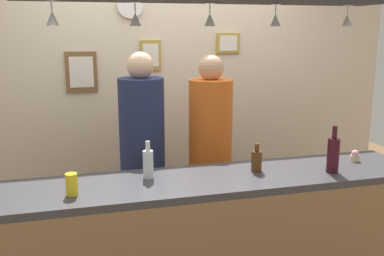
{
  "coord_description": "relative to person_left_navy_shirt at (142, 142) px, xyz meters",
  "views": [
    {
      "loc": [
        -0.78,
        -2.78,
        1.85
      ],
      "look_at": [
        0.0,
        0.1,
        1.18
      ],
      "focal_mm": 41.14,
      "sensor_mm": 36.0,
      "label": 1
    }
  ],
  "objects": [
    {
      "name": "drink_can",
      "position": [
        -0.52,
        -0.84,
        0.01
      ],
      "size": [
        0.07,
        0.07,
        0.12
      ],
      "primitive_type": "cylinder",
      "color": "yellow",
      "rests_on": "bar_counter"
    },
    {
      "name": "bottle_soda_clear",
      "position": [
        -0.07,
        -0.66,
        0.04
      ],
      "size": [
        0.06,
        0.06,
        0.23
      ],
      "color": "silver",
      "rests_on": "bar_counter"
    },
    {
      "name": "person_left_navy_shirt",
      "position": [
        0.0,
        0.0,
        0.0
      ],
      "size": [
        0.34,
        0.34,
        1.7
      ],
      "color": "#2D334C",
      "rests_on": "ground_plane"
    },
    {
      "name": "person_right_orange_shirt",
      "position": [
        0.54,
        0.0,
        -0.02
      ],
      "size": [
        0.34,
        0.34,
        1.67
      ],
      "color": "#2D334C",
      "rests_on": "ground_plane"
    },
    {
      "name": "picture_frame_upper_small",
      "position": [
        0.9,
        0.65,
        0.71
      ],
      "size": [
        0.22,
        0.02,
        0.18
      ],
      "color": "#B29338",
      "rests_on": "back_wall"
    },
    {
      "name": "hanging_wineglass_center_right",
      "position": [
        1.21,
        -0.71,
        0.89
      ],
      "size": [
        0.07,
        0.07,
        0.13
      ],
      "color": "silver",
      "rests_on": "overhead_glass_rack"
    },
    {
      "name": "picture_frame_caricature",
      "position": [
        -0.4,
        0.65,
        0.48
      ],
      "size": [
        0.26,
        0.02,
        0.34
      ],
      "color": "brown",
      "rests_on": "back_wall"
    },
    {
      "name": "bottle_beer_brown_stubby",
      "position": [
        0.62,
        -0.71,
        0.02
      ],
      "size": [
        0.07,
        0.07,
        0.18
      ],
      "color": "#512D14",
      "rests_on": "bar_counter"
    },
    {
      "name": "back_wall",
      "position": [
        0.31,
        0.69,
        0.28
      ],
      "size": [
        4.4,
        0.06,
        2.6
      ],
      "primitive_type": "cube",
      "color": "beige",
      "rests_on": "ground_plane"
    },
    {
      "name": "picture_frame_crest",
      "position": [
        0.19,
        0.65,
        0.61
      ],
      "size": [
        0.18,
        0.02,
        0.26
      ],
      "color": "#B29338",
      "rests_on": "back_wall"
    },
    {
      "name": "hanging_wineglass_center_left",
      "position": [
        0.31,
        -0.67,
        0.89
      ],
      "size": [
        0.07,
        0.07,
        0.13
      ],
      "color": "silver",
      "rests_on": "overhead_glass_rack"
    },
    {
      "name": "hanging_wineglass_far_left",
      "position": [
        -0.56,
        -0.76,
        0.89
      ],
      "size": [
        0.07,
        0.07,
        0.13
      ],
      "color": "silver",
      "rests_on": "overhead_glass_rack"
    },
    {
      "name": "hanging_wineglass_center",
      "position": [
        0.73,
        -0.67,
        0.89
      ],
      "size": [
        0.07,
        0.07,
        0.13
      ],
      "color": "silver",
      "rests_on": "overhead_glass_rack"
    },
    {
      "name": "cupcake",
      "position": [
        1.36,
        -0.69,
        -0.02
      ],
      "size": [
        0.06,
        0.06,
        0.08
      ],
      "color": "beige",
      "rests_on": "bar_counter"
    },
    {
      "name": "wall_clock",
      "position": [
        0.02,
        0.64,
        1.03
      ],
      "size": [
        0.22,
        0.03,
        0.22
      ],
      "primitive_type": "cylinder",
      "rotation": [
        1.57,
        0.0,
        0.0
      ],
      "color": "white",
      "rests_on": "back_wall"
    },
    {
      "name": "bar_counter",
      "position": [
        0.31,
        -0.91,
        -0.36
      ],
      "size": [
        2.7,
        0.55,
        0.97
      ],
      "color": "#38383D",
      "rests_on": "ground_plane"
    },
    {
      "name": "hanging_wineglass_left",
      "position": [
        -0.12,
        -0.66,
        0.89
      ],
      "size": [
        0.07,
        0.07,
        0.13
      ],
      "color": "silver",
      "rests_on": "overhead_glass_rack"
    },
    {
      "name": "bottle_wine_dark_red",
      "position": [
        1.08,
        -0.86,
        0.06
      ],
      "size": [
        0.08,
        0.08,
        0.3
      ],
      "color": "#380F19",
      "rests_on": "bar_counter"
    }
  ]
}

